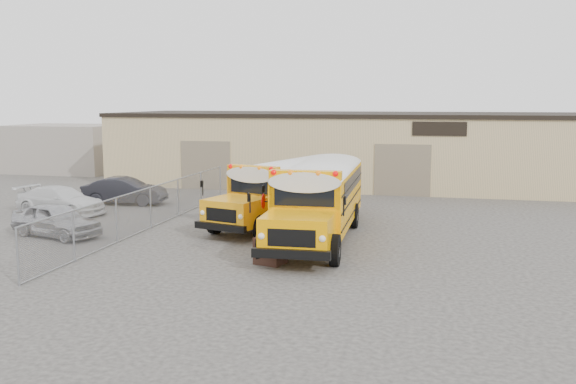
% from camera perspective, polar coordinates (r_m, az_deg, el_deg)
% --- Properties ---
extents(ground, '(120.00, 120.00, 0.00)m').
position_cam_1_polar(ground, '(23.66, -1.96, -5.29)').
color(ground, '#33312F').
rests_on(ground, ground).
extents(warehouse, '(30.20, 10.20, 4.67)m').
position_cam_1_polar(warehouse, '(42.73, 5.19, 3.95)').
color(warehouse, '#D0B480').
rests_on(warehouse, ground).
extents(chainlink_fence, '(0.07, 18.07, 1.81)m').
position_cam_1_polar(chainlink_fence, '(28.33, -12.11, -1.36)').
color(chainlink_fence, gray).
rests_on(chainlink_fence, ground).
extents(distant_building_left, '(8.00, 6.00, 3.60)m').
position_cam_1_polar(distant_building_left, '(52.51, -19.01, 3.70)').
color(distant_building_left, gray).
rests_on(distant_building_left, ground).
extents(school_bus_left, '(4.97, 9.96, 2.84)m').
position_cam_1_polar(school_bus_left, '(34.46, 4.81, 1.71)').
color(school_bus_left, orange).
rests_on(school_bus_left, ground).
extents(school_bus_right, '(3.28, 10.66, 3.09)m').
position_cam_1_polar(school_bus_right, '(32.04, 4.47, 1.49)').
color(school_bus_right, '#FFA200').
rests_on(school_bus_right, ground).
extents(tarp_bundle, '(1.10, 1.04, 1.38)m').
position_cam_1_polar(tarp_bundle, '(21.78, -1.56, -4.57)').
color(tarp_bundle, black).
rests_on(tarp_bundle, ground).
extents(car_silver, '(4.35, 2.72, 1.38)m').
position_cam_1_polar(car_silver, '(27.67, -19.91, -2.34)').
color(car_silver, '#ADADB2').
rests_on(car_silver, ground).
extents(car_white, '(4.89, 2.62, 1.35)m').
position_cam_1_polar(car_white, '(33.02, -19.53, -0.71)').
color(car_white, silver).
rests_on(car_white, ground).
extents(car_dark, '(4.50, 2.01, 1.44)m').
position_cam_1_polar(car_dark, '(35.18, -14.32, 0.10)').
color(car_dark, black).
rests_on(car_dark, ground).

